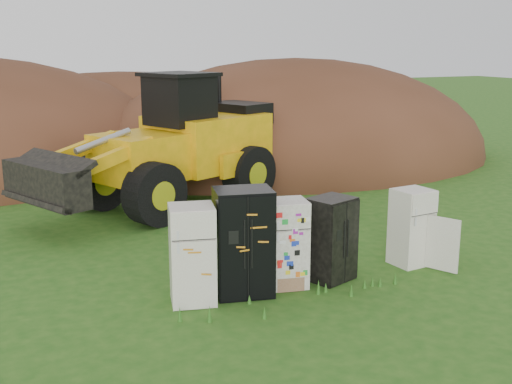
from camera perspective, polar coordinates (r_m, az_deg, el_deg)
ground at (r=12.57m, az=5.28°, el=-7.83°), size 120.00×120.00×0.00m
fridge_leftmost at (r=11.31m, az=-5.68°, el=-5.55°), size 0.92×0.90×1.75m
fridge_black_side at (r=11.59m, az=-1.12°, el=-4.48°), size 1.17×1.01×1.96m
fridge_sticker at (r=12.02m, az=2.70°, el=-4.58°), size 0.87×0.82×1.66m
fridge_dark_mid at (r=12.41m, az=6.65°, el=-4.17°), size 1.01×0.92×1.63m
fridge_open_door at (r=13.57m, az=13.65°, el=-3.05°), size 0.78×0.73×1.59m
wheel_loader at (r=17.54m, az=-8.98°, el=4.32°), size 8.24×5.93×3.70m
dirt_mound_right at (r=25.49m, az=3.40°, el=2.96°), size 16.36×12.00×7.86m
dirt_mound_back at (r=28.74m, az=-11.82°, el=3.86°), size 16.79×11.19×6.60m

